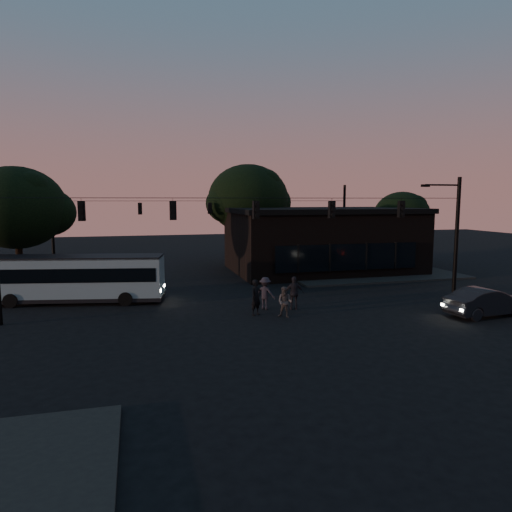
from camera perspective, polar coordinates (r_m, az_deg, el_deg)
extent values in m
plane|color=black|center=(22.14, 2.69, -8.97)|extent=(120.00, 120.00, 0.00)
cube|color=black|center=(39.39, 13.27, -1.94)|extent=(14.00, 10.00, 0.15)
cube|color=black|center=(35.62, -26.92, -3.47)|extent=(14.00, 10.00, 0.15)
cube|color=black|center=(39.59, 8.17, 1.76)|extent=(15.00, 10.00, 5.00)
cube|color=black|center=(39.44, 8.24, 5.67)|extent=(15.40, 10.40, 0.40)
cube|color=black|center=(35.04, 11.42, -0.14)|extent=(11.50, 0.18, 2.00)
cylinder|color=black|center=(43.74, -0.98, 1.67)|extent=(0.44, 0.44, 4.00)
ellipsoid|color=black|center=(43.55, -0.99, 7.18)|extent=(7.60, 7.60, 6.46)
cylinder|color=black|center=(45.65, 17.61, 0.94)|extent=(0.44, 0.44, 3.00)
ellipsoid|color=black|center=(45.44, 17.76, 4.89)|extent=(5.20, 5.20, 4.42)
cylinder|color=black|center=(34.40, -27.42, -0.94)|extent=(0.44, 0.44, 3.60)
ellipsoid|color=black|center=(34.13, -27.78, 5.36)|extent=(6.40, 6.40, 5.44)
cylinder|color=black|center=(31.19, 23.78, 2.12)|extent=(0.24, 0.24, 7.50)
cylinder|color=black|center=(25.12, 0.00, 7.26)|extent=(26.00, 0.03, 0.03)
cube|color=black|center=(24.42, -20.96, 5.28)|extent=(0.34, 0.30, 1.00)
cube|color=black|center=(24.36, -10.34, 5.63)|extent=(0.34, 0.30, 1.00)
cube|color=black|center=(25.12, 0.00, 5.78)|extent=(0.34, 0.30, 1.00)
cube|color=black|center=(26.63, 9.45, 5.76)|extent=(0.34, 0.30, 1.00)
cube|color=black|center=(28.78, 17.68, 5.61)|extent=(0.34, 0.30, 1.00)
cylinder|color=black|center=(40.88, -24.10, 3.14)|extent=(0.24, 0.24, 7.50)
cylinder|color=black|center=(44.78, 10.92, 3.92)|extent=(0.24, 0.24, 7.50)
cylinder|color=black|center=(40.79, -5.81, 6.87)|extent=(26.00, 0.03, 0.03)
cube|color=black|center=(40.29, -14.30, 5.76)|extent=(0.34, 0.30, 1.00)
cube|color=black|center=(40.80, -5.80, 5.96)|extent=(0.34, 0.30, 1.00)
cube|color=black|center=(42.16, 2.32, 6.02)|extent=(0.34, 0.30, 1.00)
cube|color=gray|center=(29.09, -21.35, -2.41)|extent=(10.12, 4.05, 2.33)
cube|color=black|center=(29.06, -21.37, -1.97)|extent=(9.74, 4.02, 0.81)
cube|color=black|center=(28.93, -21.46, -0.12)|extent=(10.12, 4.05, 0.13)
cube|color=black|center=(29.31, -21.24, -4.83)|extent=(10.23, 4.13, 0.22)
cylinder|color=black|center=(29.49, -28.35, -4.96)|extent=(0.84, 0.37, 0.81)
cylinder|color=black|center=(31.51, -26.68, -4.14)|extent=(0.84, 0.37, 0.81)
cylinder|color=black|center=(27.48, -16.01, -5.20)|extent=(0.84, 0.37, 0.81)
cylinder|color=black|center=(29.64, -15.12, -4.29)|extent=(0.84, 0.37, 0.81)
imported|color=black|center=(27.05, 26.86, -5.15)|extent=(4.67, 2.01, 1.50)
imported|color=black|center=(24.25, 0.03, -5.21)|extent=(0.84, 0.76, 1.92)
imported|color=#433D3D|center=(23.90, 3.63, -5.77)|extent=(1.00, 0.96, 1.62)
imported|color=black|center=(25.57, 4.81, -4.64)|extent=(1.16, 0.63, 1.87)
imported|color=#252028|center=(25.61, 1.16, -4.67)|extent=(1.34, 1.25, 1.81)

